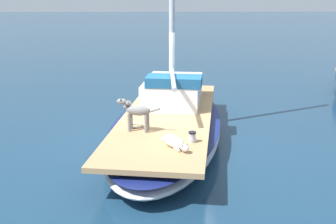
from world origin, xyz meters
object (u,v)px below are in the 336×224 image
sailboat_main (167,128)px  coiled_rope (136,126)px  dog_white (175,142)px  dog_grey (136,111)px  deck_winch (192,137)px

sailboat_main → coiled_rope: size_ratio=23.20×
sailboat_main → dog_white: bearing=-87.2°
dog_white → coiled_rope: dog_white is taller
dog_white → dog_grey: bearing=127.5°
sailboat_main → coiled_rope: bearing=-127.6°
sailboat_main → deck_winch: size_ratio=35.80×
deck_winch → sailboat_main: bearing=103.4°
dog_white → dog_grey: 1.30m
dog_grey → deck_winch: size_ratio=4.42×
dog_grey → deck_winch: (1.12, -0.71, -0.32)m
sailboat_main → dog_grey: bearing=-119.1°
sailboat_main → deck_winch: (0.45, -1.90, 0.42)m
dog_white → deck_winch: dog_white is taller
dog_grey → sailboat_main: bearing=60.9°
dog_grey → coiled_rope: bearing=96.8°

